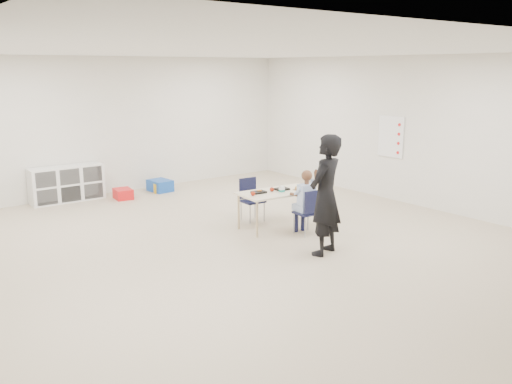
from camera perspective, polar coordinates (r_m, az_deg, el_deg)
room at (r=7.78m, az=-1.17°, el=4.31°), size 9.00×9.02×2.80m
table at (r=8.88m, az=2.39°, el=-1.80°), size 1.37×0.75×0.61m
chair_near at (r=8.53m, az=5.38°, el=-2.07°), size 0.38×0.35×0.73m
chair_far at (r=9.23m, az=-0.36°, el=-0.86°), size 0.38×0.35×0.73m
child at (r=8.48m, az=5.41°, el=-0.70°), size 0.52×0.52×1.15m
lunch_tray_near at (r=8.91m, az=2.74°, el=0.32°), size 0.23×0.17×0.03m
lunch_tray_far at (r=8.67m, az=0.29°, el=-0.02°), size 0.23×0.17×0.03m
milk_carton at (r=8.73m, az=2.73°, el=0.29°), size 0.07×0.07×0.10m
bread_roll at (r=8.91m, az=4.39°, el=0.43°), size 0.09×0.09×0.07m
apple_near at (r=8.77m, az=1.68°, el=0.27°), size 0.07×0.07×0.07m
apple_far at (r=8.48m, az=-0.33°, el=-0.17°), size 0.07×0.07×0.07m
cubby_shelf at (r=11.23m, az=-19.27°, el=0.83°), size 1.40×0.40×0.70m
rules_poster at (r=10.98m, az=14.01°, el=5.67°), size 0.02×0.60×0.80m
adult at (r=7.54m, az=7.31°, el=-0.34°), size 0.72×0.59×1.69m
bin_red at (r=11.18m, az=-13.82°, el=-0.18°), size 0.37×0.45×0.20m
bin_yellow at (r=11.69m, az=-10.12°, el=0.56°), size 0.39×0.46×0.20m
bin_blue at (r=11.70m, az=-10.06°, el=0.68°), size 0.43×0.53×0.24m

